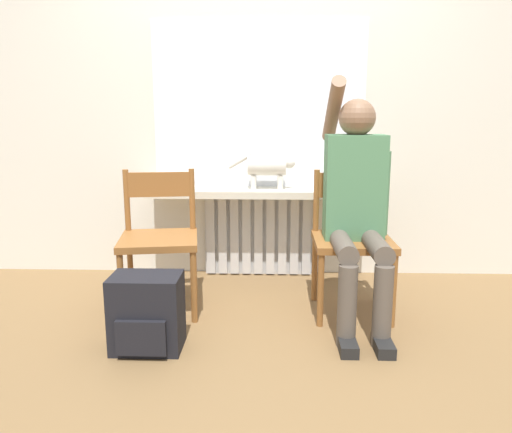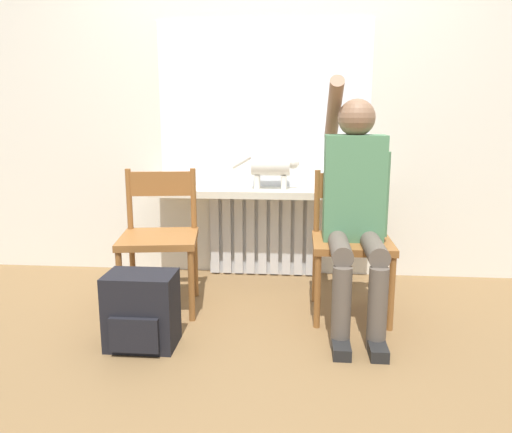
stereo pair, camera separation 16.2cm
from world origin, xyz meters
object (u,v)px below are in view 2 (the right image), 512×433
chair_left (159,235)px  chair_right (351,239)px  person (355,200)px  cat (272,167)px  backpack (141,311)px

chair_left → chair_right: same height
chair_right → person: (0.00, -0.11, 0.25)m
chair_right → chair_left: bearing=-180.0°
person → cat: person is taller
cat → person: bearing=-54.5°
cat → backpack: bearing=-117.6°
chair_left → backpack: bearing=-93.5°
chair_right → backpack: size_ratio=2.17×
cat → backpack: 1.44m
chair_right → backpack: bearing=-153.6°
chair_left → cat: bearing=34.1°
chair_left → person: (1.16, -0.11, 0.25)m
chair_right → cat: 0.87m
chair_left → cat: cat is taller
chair_left → backpack: 0.61m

